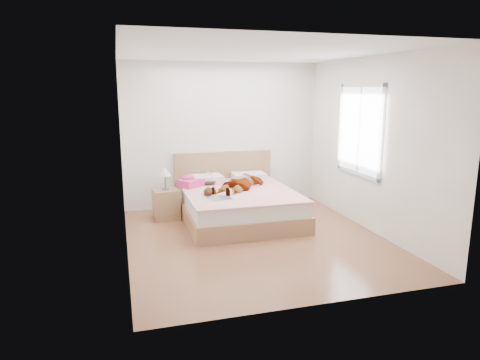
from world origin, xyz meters
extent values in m
plane|color=#4E2918|center=(0.00, 0.00, 0.00)|extent=(4.00, 4.00, 0.00)
imported|color=white|center=(0.15, 1.18, 0.61)|extent=(1.45, 1.46, 0.21)
ellipsoid|color=black|center=(-0.42, 1.63, 0.55)|extent=(0.53, 0.59, 0.07)
cube|color=silver|center=(-0.35, 1.58, 0.70)|extent=(0.10, 0.10, 0.05)
plane|color=white|center=(0.00, 0.00, 2.60)|extent=(4.00, 4.00, 0.00)
plane|color=silver|center=(0.00, 2.00, 1.30)|extent=(3.60, 0.00, 3.60)
plane|color=silver|center=(0.00, -2.00, 1.30)|extent=(3.60, 0.00, 3.60)
plane|color=white|center=(-1.80, 0.00, 1.30)|extent=(0.00, 4.00, 4.00)
plane|color=silver|center=(1.80, 0.00, 1.30)|extent=(0.00, 4.00, 4.00)
cube|color=white|center=(1.78, 0.30, 1.50)|extent=(0.02, 1.10, 1.30)
cube|color=silver|center=(1.78, -0.28, 1.50)|extent=(0.04, 0.06, 1.42)
cube|color=silver|center=(1.78, 0.88, 1.50)|extent=(0.04, 0.06, 1.42)
cube|color=silver|center=(1.78, 0.30, 0.82)|extent=(0.04, 1.22, 0.06)
cube|color=silver|center=(1.78, 0.30, 2.18)|extent=(0.04, 1.22, 0.06)
cube|color=silver|center=(1.77, 0.30, 1.50)|extent=(0.03, 0.04, 1.30)
cube|color=olive|center=(0.00, 0.95, 0.13)|extent=(1.78, 2.08, 0.26)
cube|color=silver|center=(0.00, 0.95, 0.37)|extent=(1.70, 2.00, 0.22)
cube|color=white|center=(0.00, 0.95, 0.49)|extent=(1.74, 2.04, 0.03)
cube|color=olive|center=(0.00, 1.96, 0.50)|extent=(1.80, 0.07, 1.00)
cube|color=white|center=(-0.40, 1.67, 0.57)|extent=(0.61, 0.44, 0.13)
cube|color=white|center=(0.40, 1.67, 0.57)|extent=(0.60, 0.43, 0.13)
cube|color=#FB449D|center=(-0.69, 1.44, 0.57)|extent=(0.49, 0.47, 0.13)
ellipsoid|color=#DC3B6D|center=(-0.73, 1.48, 0.65)|extent=(0.26, 0.22, 0.12)
cube|color=white|center=(-0.42, 0.48, 0.52)|extent=(0.42, 0.31, 0.01)
cube|color=white|center=(-0.52, 0.47, 0.52)|extent=(0.23, 0.28, 0.02)
cube|color=#2A2A2A|center=(-0.32, 0.50, 0.52)|extent=(0.23, 0.28, 0.02)
cylinder|color=white|center=(-0.25, 0.62, 0.56)|extent=(0.11, 0.11, 0.11)
torus|color=white|center=(-0.20, 0.63, 0.57)|extent=(0.08, 0.03, 0.08)
cylinder|color=black|center=(-0.25, 0.62, 0.61)|extent=(0.09, 0.09, 0.00)
ellipsoid|color=black|center=(-0.55, 0.73, 0.57)|extent=(0.18, 0.19, 0.12)
ellipsoid|color=beige|center=(-0.55, 0.72, 0.58)|extent=(0.09, 0.10, 0.06)
sphere|color=black|center=(-0.52, 0.82, 0.58)|extent=(0.09, 0.09, 0.09)
sphere|color=#ED9ABF|center=(-0.55, 0.85, 0.60)|extent=(0.03, 0.03, 0.03)
sphere|color=pink|center=(-0.49, 0.83, 0.60)|extent=(0.03, 0.03, 0.03)
ellipsoid|color=black|center=(-0.61, 0.71, 0.54)|extent=(0.05, 0.06, 0.03)
ellipsoid|color=#311C0D|center=(-0.51, 0.68, 0.54)|extent=(0.05, 0.06, 0.03)
cube|color=brown|center=(-1.13, 1.35, 0.25)|extent=(0.44, 0.40, 0.50)
cylinder|color=#4D4D4D|center=(-1.13, 1.35, 0.51)|extent=(0.14, 0.14, 0.02)
cylinder|color=#535353|center=(-1.13, 1.35, 0.64)|extent=(0.02, 0.02, 0.25)
cone|color=silver|center=(-1.13, 1.35, 0.81)|extent=(0.22, 0.22, 0.15)
camera|label=1|loc=(-1.83, -5.57, 2.12)|focal=32.00mm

